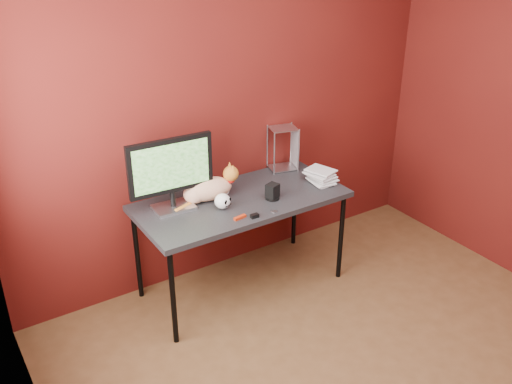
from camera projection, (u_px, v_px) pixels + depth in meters
room at (412, 171)px, 2.77m from camera, size 3.52×3.52×2.61m
desk at (241, 205)px, 4.06m from camera, size 1.50×0.70×0.75m
monitor at (171, 171)px, 3.78m from camera, size 0.59×0.21×0.51m
cat at (209, 189)px, 3.99m from camera, size 0.52×0.22×0.24m
skull_mug at (223, 201)px, 3.88m from camera, size 0.11×0.12×0.11m
speaker at (272, 192)px, 4.01m from camera, size 0.10×0.10×0.12m
book_stack at (316, 117)px, 4.03m from camera, size 0.21×0.24×1.04m
wire_rack at (283, 148)px, 4.43m from camera, size 0.24×0.21×0.35m
pocket_knife at (240, 217)px, 3.77m from camera, size 0.09×0.04×0.02m
black_gadget at (255, 216)px, 3.78m from camera, size 0.05×0.03×0.03m
washer at (274, 211)px, 3.86m from camera, size 0.04×0.04×0.00m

